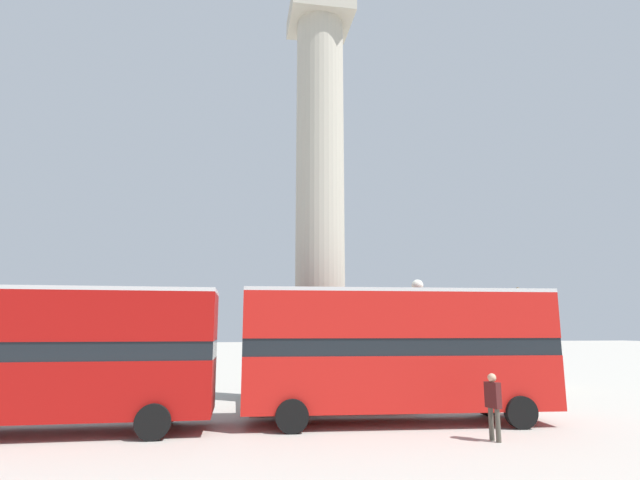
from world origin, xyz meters
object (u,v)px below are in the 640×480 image
object	(u,v)px
pedestrian_near_lamp	(493,402)
bus_a	(397,349)
monument_column	(320,243)
street_lamp	(419,327)
bus_b	(37,352)
equestrian_statue	(523,358)

from	to	relation	value
pedestrian_near_lamp	bus_a	bearing A→B (deg)	17.13
monument_column	street_lamp	bearing A→B (deg)	-27.11
bus_a	bus_b	size ratio (longest dim) A/B	0.99
bus_b	bus_a	bearing A→B (deg)	0.29
equestrian_statue	monument_column	bearing A→B (deg)	-164.36
bus_b	equestrian_statue	world-z (taller)	equestrian_statue
bus_a	pedestrian_near_lamp	world-z (taller)	bus_a
bus_b	pedestrian_near_lamp	size ratio (longest dim) A/B	5.75
equestrian_statue	pedestrian_near_lamp	world-z (taller)	equestrian_statue
bus_b	pedestrian_near_lamp	world-z (taller)	bus_b
monument_column	equestrian_statue	bearing A→B (deg)	17.65
monument_column	street_lamp	distance (m)	5.58
monument_column	bus_a	distance (m)	6.88
equestrian_statue	street_lamp	xyz separation A→B (m)	(-7.90, -5.62, 1.64)
bus_a	bus_b	world-z (taller)	bus_a
bus_b	street_lamp	distance (m)	13.56
monument_column	equestrian_statue	world-z (taller)	monument_column
monument_column	bus_b	size ratio (longest dim) A/B	1.83
bus_a	equestrian_statue	distance (m)	13.14
monument_column	bus_a	world-z (taller)	monument_column
bus_b	equestrian_statue	distance (m)	22.81
bus_a	pedestrian_near_lamp	size ratio (longest dim) A/B	5.67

